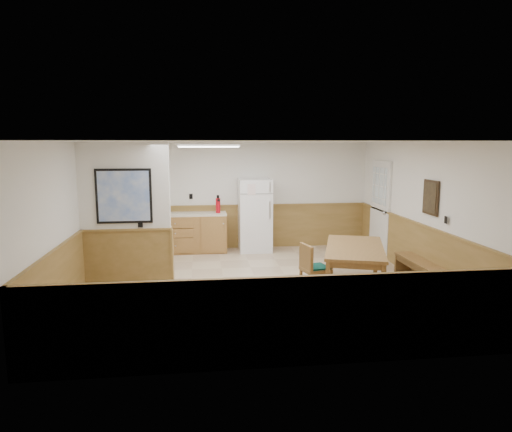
{
  "coord_description": "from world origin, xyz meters",
  "views": [
    {
      "loc": [
        -0.97,
        -7.69,
        2.47
      ],
      "look_at": [
        0.01,
        0.4,
        1.17
      ],
      "focal_mm": 32.0,
      "sensor_mm": 36.0,
      "label": 1
    }
  ],
  "objects": [
    {
      "name": "exterior_door",
      "position": [
        2.96,
        1.9,
        1.05
      ],
      "size": [
        0.07,
        1.02,
        2.15
      ],
      "color": "white",
      "rests_on": "ground"
    },
    {
      "name": "dining_table",
      "position": [
        1.6,
        -0.43,
        0.66
      ],
      "size": [
        1.48,
        2.08,
        0.75
      ],
      "rotation": [
        0.0,
        0.0,
        -0.32
      ],
      "color": "#9D6D39",
      "rests_on": "ground"
    },
    {
      "name": "right_wall",
      "position": [
        3.0,
        0.0,
        1.25
      ],
      "size": [
        0.02,
        6.0,
        2.5
      ],
      "primitive_type": "cube",
      "color": "white",
      "rests_on": "ground"
    },
    {
      "name": "wainscot_right",
      "position": [
        2.98,
        0.0,
        0.5
      ],
      "size": [
        0.04,
        6.0,
        1.0
      ],
      "primitive_type": "cube",
      "color": "olive",
      "rests_on": "ground"
    },
    {
      "name": "kitchen_window",
      "position": [
        -2.1,
        2.98,
        1.55
      ],
      "size": [
        0.8,
        0.04,
        1.0
      ],
      "color": "white",
      "rests_on": "back_wall"
    },
    {
      "name": "ceiling",
      "position": [
        0.0,
        0.0,
        2.5
      ],
      "size": [
        6.0,
        6.0,
        0.02
      ],
      "primitive_type": "cube",
      "color": "silver",
      "rests_on": "back_wall"
    },
    {
      "name": "back_wall",
      "position": [
        0.0,
        3.0,
        1.25
      ],
      "size": [
        6.0,
        0.02,
        2.5
      ],
      "primitive_type": "cube",
      "color": "white",
      "rests_on": "ground"
    },
    {
      "name": "wainscot_left",
      "position": [
        -2.98,
        0.0,
        0.5
      ],
      "size": [
        0.04,
        6.0,
        1.0
      ],
      "primitive_type": "cube",
      "color": "olive",
      "rests_on": "ground"
    },
    {
      "name": "left_wall",
      "position": [
        -3.0,
        0.0,
        1.25
      ],
      "size": [
        0.02,
        6.0,
        2.5
      ],
      "primitive_type": "cube",
      "color": "white",
      "rests_on": "ground"
    },
    {
      "name": "dining_chair",
      "position": [
        0.8,
        -0.61,
        0.5
      ],
      "size": [
        0.65,
        0.51,
        0.85
      ],
      "rotation": [
        0.0,
        0.0,
        0.24
      ],
      "color": "#9D6D39",
      "rests_on": "ground"
    },
    {
      "name": "wainscot_back",
      "position": [
        0.0,
        2.98,
        0.5
      ],
      "size": [
        6.0,
        0.04,
        1.0
      ],
      "primitive_type": "cube",
      "color": "olive",
      "rests_on": "ground"
    },
    {
      "name": "wall_painting",
      "position": [
        2.97,
        -0.3,
        1.55
      ],
      "size": [
        0.04,
        0.5,
        0.6
      ],
      "color": "#2E2112",
      "rests_on": "right_wall"
    },
    {
      "name": "dining_bench",
      "position": [
        2.8,
        -0.4,
        0.34
      ],
      "size": [
        0.33,
        1.46,
        0.45
      ],
      "rotation": [
        0.0,
        0.0,
        0.01
      ],
      "color": "#9D6D39",
      "rests_on": "ground"
    },
    {
      "name": "fluorescent_fixture",
      "position": [
        -0.8,
        1.3,
        2.45
      ],
      "size": [
        1.2,
        0.3,
        0.09
      ],
      "color": "white",
      "rests_on": "ceiling"
    },
    {
      "name": "partition_wall",
      "position": [
        -2.25,
        0.19,
        1.23
      ],
      "size": [
        1.5,
        0.2,
        2.5
      ],
      "color": "white",
      "rests_on": "ground"
    },
    {
      "name": "fire_extinguisher",
      "position": [
        -0.59,
        2.65,
        1.08
      ],
      "size": [
        0.12,
        0.12,
        0.41
      ],
      "rotation": [
        0.0,
        0.0,
        -0.19
      ],
      "color": "red",
      "rests_on": "kitchen_counter"
    },
    {
      "name": "kitchen_counter",
      "position": [
        -1.21,
        2.68,
        0.46
      ],
      "size": [
        2.2,
        0.61,
        1.0
      ],
      "color": "olive",
      "rests_on": "ground"
    },
    {
      "name": "ground",
      "position": [
        0.0,
        0.0,
        0.0
      ],
      "size": [
        6.0,
        6.0,
        0.0
      ],
      "primitive_type": "plane",
      "color": "#C4AD8D",
      "rests_on": "ground"
    },
    {
      "name": "soap_bottle",
      "position": [
        -2.19,
        2.68,
        1.01
      ],
      "size": [
        0.08,
        0.08,
        0.22
      ],
      "primitive_type": "cylinder",
      "rotation": [
        0.0,
        0.0,
        0.16
      ],
      "color": "green",
      "rests_on": "kitchen_counter"
    },
    {
      "name": "refrigerator",
      "position": [
        0.26,
        2.63,
        0.83
      ],
      "size": [
        0.74,
        0.72,
        1.67
      ],
      "rotation": [
        0.0,
        0.0,
        0.0
      ],
      "color": "white",
      "rests_on": "ground"
    }
  ]
}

